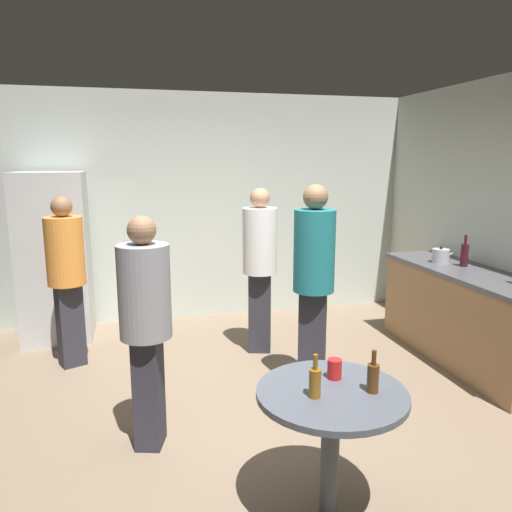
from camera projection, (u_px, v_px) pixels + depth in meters
name	position (u px, v px, depth m)	size (l,w,h in m)	color
ground_plane	(248.00, 426.00, 3.70)	(5.20, 5.20, 0.10)	#7A6651
wall_back	(198.00, 208.00, 5.93)	(5.32, 0.06, 2.70)	beige
refrigerator	(54.00, 257.00, 5.22)	(0.70, 0.68, 1.80)	silver
kitchen_counter	(466.00, 316.00, 4.69)	(0.64, 2.01, 0.90)	olive
kettle	(441.00, 256.00, 4.95)	(0.24, 0.17, 0.18)	#B2B2B7
wine_bottle_on_counter	(464.00, 254.00, 4.77)	(0.08, 0.08, 0.31)	#3F141E
foreground_table	(331.00, 409.00, 2.59)	(0.80, 0.80, 0.73)	#4C515B
beer_bottle_amber	(315.00, 382.00, 2.49)	(0.06, 0.06, 0.23)	#8C5919
beer_bottle_brown	(373.00, 377.00, 2.54)	(0.06, 0.06, 0.23)	#593314
plastic_cup_red	(335.00, 369.00, 2.71)	(0.08, 0.08, 0.11)	red
person_in_gray_shirt	(146.00, 316.00, 3.20)	(0.42, 0.42, 1.58)	#2D2D38
person_in_teal_shirt	(314.00, 272.00, 4.04)	(0.46, 0.46, 1.73)	#2D2D38
person_in_white_shirt	(260.00, 258.00, 4.85)	(0.43, 0.43, 1.66)	#2D2D38
person_in_orange_shirt	(66.00, 269.00, 4.51)	(0.45, 0.45, 1.61)	#2D2D38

